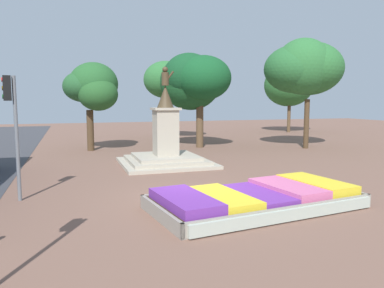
# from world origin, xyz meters

# --- Properties ---
(ground_plane) EXTENTS (92.20, 92.20, 0.00)m
(ground_plane) POSITION_xyz_m (0.00, 0.00, 0.00)
(ground_plane) COLOR brown
(flower_planter) EXTENTS (6.83, 3.99, 0.64)m
(flower_planter) POSITION_xyz_m (1.57, -1.68, 0.28)
(flower_planter) COLOR #38281C
(flower_planter) RESTS_ON ground_plane
(statue_monument) EXTENTS (4.56, 4.56, 5.01)m
(statue_monument) POSITION_xyz_m (0.82, 6.86, 0.91)
(statue_monument) COLOR #B4A995
(statue_monument) RESTS_ON ground_plane
(traffic_light_mid_block) EXTENTS (0.42, 0.31, 4.10)m
(traffic_light_mid_block) POSITION_xyz_m (-5.62, 1.51, 2.85)
(traffic_light_mid_block) COLOR slate
(traffic_light_mid_block) RESTS_ON ground_plane
(park_tree_far_left) EXTENTS (5.63, 5.10, 7.53)m
(park_tree_far_left) POSITION_xyz_m (11.73, 10.93, 5.53)
(park_tree_far_left) COLOR #4C3823
(park_tree_far_left) RESTS_ON ground_plane
(park_tree_behind_statue) EXTENTS (3.56, 3.82, 5.81)m
(park_tree_behind_statue) POSITION_xyz_m (-2.38, 13.75, 4.17)
(park_tree_behind_statue) COLOR #4C3823
(park_tree_behind_statue) RESTS_ON ground_plane
(park_tree_far_right) EXTENTS (5.62, 5.42, 8.02)m
(park_tree_far_right) POSITION_xyz_m (18.43, 22.52, 5.33)
(park_tree_far_right) COLOR brown
(park_tree_far_right) RESTS_ON ground_plane
(park_tree_street_side) EXTENTS (4.98, 4.16, 6.75)m
(park_tree_street_side) POSITION_xyz_m (4.88, 20.32, 4.82)
(park_tree_street_side) COLOR brown
(park_tree_street_side) RESTS_ON ground_plane
(park_tree_mid_canopy) EXTENTS (4.52, 5.53, 6.61)m
(park_tree_mid_canopy) POSITION_xyz_m (4.49, 13.33, 4.76)
(park_tree_mid_canopy) COLOR brown
(park_tree_mid_canopy) RESTS_ON ground_plane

